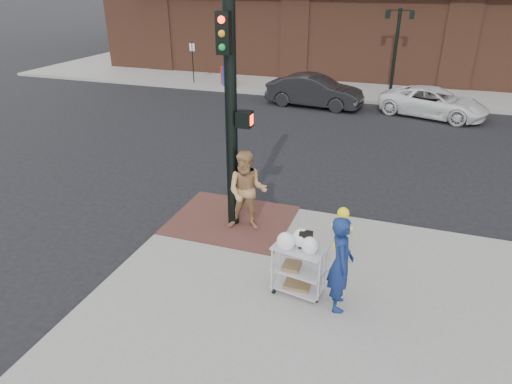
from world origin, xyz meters
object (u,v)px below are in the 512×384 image
at_px(woman_blue, 341,264).
at_px(minivan_white, 433,102).
at_px(lamp_post, 396,42).
at_px(pedestrian_tan, 247,191).
at_px(fire_hydrant, 342,228).
at_px(utility_cart, 298,266).
at_px(traffic_signal_pole, 232,112).
at_px(sedan_dark, 315,91).

relative_size(woman_blue, minivan_white, 0.40).
distance_m(lamp_post, pedestrian_tan, 15.56).
distance_m(woman_blue, minivan_white, 14.16).
bearing_deg(fire_hydrant, pedestrian_tan, 175.90).
relative_size(woman_blue, utility_cart, 1.38).
bearing_deg(pedestrian_tan, woman_blue, -52.02).
height_order(traffic_signal_pole, minivan_white, traffic_signal_pole).
bearing_deg(utility_cart, minivan_white, 80.20).
xyz_separation_m(sedan_dark, fire_hydrant, (3.27, -12.15, -0.07)).
relative_size(pedestrian_tan, utility_cart, 1.48).
bearing_deg(pedestrian_tan, sedan_dark, 83.61).
bearing_deg(traffic_signal_pole, lamp_post, 80.76).
bearing_deg(traffic_signal_pole, utility_cart, -44.82).
bearing_deg(sedan_dark, traffic_signal_pole, -170.48).
xyz_separation_m(sedan_dark, minivan_white, (5.18, -0.02, -0.10)).
distance_m(traffic_signal_pole, pedestrian_tan, 1.78).
xyz_separation_m(lamp_post, sedan_dark, (-3.19, -3.35, -1.90)).
height_order(pedestrian_tan, fire_hydrant, pedestrian_tan).
relative_size(pedestrian_tan, fire_hydrant, 1.95).
distance_m(pedestrian_tan, fire_hydrant, 2.23).
height_order(lamp_post, fire_hydrant, lamp_post).
relative_size(woman_blue, fire_hydrant, 1.82).
distance_m(traffic_signal_pole, sedan_dark, 12.09).
bearing_deg(utility_cart, fire_hydrant, 74.32).
bearing_deg(woman_blue, traffic_signal_pole, 38.10).
relative_size(traffic_signal_pole, sedan_dark, 1.15).
xyz_separation_m(traffic_signal_pole, sedan_dark, (-0.71, 11.88, -2.11)).
bearing_deg(utility_cart, lamp_post, 88.62).
relative_size(lamp_post, utility_cart, 3.14).
xyz_separation_m(lamp_post, fire_hydrant, (0.08, -15.50, -1.97)).
relative_size(lamp_post, minivan_white, 0.91).
height_order(minivan_white, utility_cart, utility_cart).
bearing_deg(woman_blue, minivan_white, -20.66).
bearing_deg(pedestrian_tan, traffic_signal_pole, 151.64).
height_order(traffic_signal_pole, pedestrian_tan, traffic_signal_pole).
bearing_deg(woman_blue, pedestrian_tan, 35.56).
distance_m(woman_blue, sedan_dark, 14.52).
bearing_deg(minivan_white, traffic_signal_pole, 176.61).
bearing_deg(minivan_white, woman_blue, -169.42).
distance_m(traffic_signal_pole, minivan_white, 12.86).
bearing_deg(fire_hydrant, traffic_signal_pole, 173.98).
bearing_deg(lamp_post, woman_blue, -88.86).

